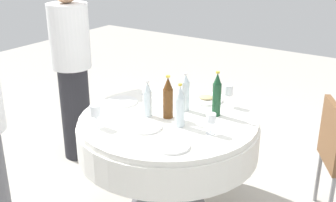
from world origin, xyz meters
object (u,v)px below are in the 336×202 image
dining_table (168,137)px  bottle_dark_green_rear (217,95)px  plate_east (172,146)px  person_far (72,69)px  wine_glass_west (211,119)px  plate_inner (122,102)px  wine_glass_left (228,91)px  bottle_clear_right (180,107)px  plate_near (145,127)px  plate_south (206,99)px  bottle_clear_left (148,100)px  bottle_clear_far (185,93)px  bottle_brown_mid (168,98)px  wine_glass_rear (95,112)px

dining_table → bottle_dark_green_rear: (0.26, 0.22, 0.30)m
plate_east → person_far: bearing=158.2°
wine_glass_west → plate_inner: wine_glass_west is taller
wine_glass_left → plate_east: bearing=-88.9°
wine_glass_left → bottle_clear_right: bearing=-102.2°
wine_glass_west → plate_near: 0.44m
plate_east → person_far: 1.52m
bottle_dark_green_rear → plate_south: bearing=133.3°
bottle_dark_green_rear → plate_east: 0.59m
plate_east → bottle_clear_left: bearing=143.4°
wine_glass_west → plate_east: (-0.10, -0.29, -0.09)m
bottle_clear_far → wine_glass_left: (0.22, 0.24, -0.01)m
bottle_clear_left → bottle_dark_green_rear: bearing=35.3°
dining_table → bottle_clear_left: bottle_clear_left is taller
wine_glass_left → plate_near: wine_glass_left is taller
bottle_clear_right → bottle_clear_left: size_ratio=1.13×
dining_table → bottle_dark_green_rear: 0.45m
plate_south → plate_east: bearing=-75.3°
wine_glass_left → plate_south: (-0.19, 0.01, -0.11)m
bottle_brown_mid → plate_near: (-0.03, -0.23, -0.13)m
plate_east → bottle_clear_right: bearing=113.5°
plate_near → plate_east: size_ratio=1.01×
bottle_dark_green_rear → plate_east: bottle_dark_green_rear is taller
wine_glass_rear → plate_near: wine_glass_rear is taller
bottle_clear_right → wine_glass_west: (0.23, 0.01, -0.04)m
bottle_clear_right → person_far: bearing=167.6°
bottle_brown_mid → plate_near: size_ratio=1.38×
wine_glass_rear → person_far: 1.03m
bottle_brown_mid → person_far: (-1.15, 0.21, -0.04)m
bottle_clear_right → wine_glass_rear: size_ratio=1.95×
wine_glass_rear → bottle_clear_right: bearing=35.1°
wine_glass_left → wine_glass_west: (0.12, -0.48, -0.02)m
bottle_brown_mid → wine_glass_left: size_ratio=1.86×
bottle_clear_left → plate_inner: size_ratio=1.14×
wine_glass_rear → wine_glass_left: bearing=55.5°
bottle_clear_far → plate_inner: (-0.47, -0.14, -0.12)m
bottle_dark_green_rear → plate_near: bearing=-122.5°
bottle_clear_right → wine_glass_rear: 0.55m
bottle_clear_far → bottle_brown_mid: bearing=-99.3°
bottle_brown_mid → wine_glass_rear: bearing=-128.5°
bottle_clear_right → plate_inner: (-0.58, 0.11, -0.13)m
plate_east → dining_table: bearing=126.9°
bottle_dark_green_rear → bottle_clear_left: bottle_dark_green_rear is taller
wine_glass_west → plate_east: bearing=-109.7°
bottle_dark_green_rear → plate_east: bearing=-89.4°
bottle_clear_left → wine_glass_west: 0.50m
bottle_clear_far → wine_glass_left: bearing=48.3°
wine_glass_rear → plate_east: wine_glass_rear is taller
wine_glass_rear → bottle_dark_green_rear: bearing=47.1°
dining_table → wine_glass_rear: wine_glass_rear is taller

